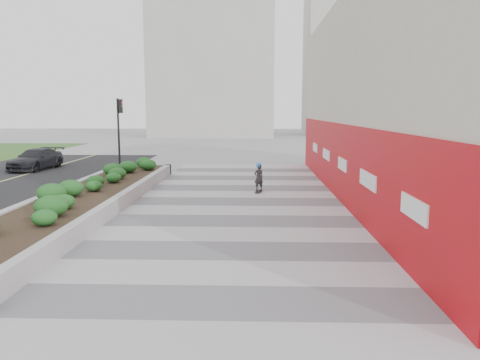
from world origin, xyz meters
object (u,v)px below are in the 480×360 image
object	(u,v)px
traffic_signal_near	(119,123)
car_dark	(36,159)
planter	(87,196)
skateboarder	(259,177)

from	to	relation	value
traffic_signal_near	car_dark	size ratio (longest dim) A/B	0.99
traffic_signal_near	car_dark	world-z (taller)	traffic_signal_near
planter	traffic_signal_near	distance (m)	10.90
car_dark	planter	bearing A→B (deg)	-51.41
planter	traffic_signal_near	size ratio (longest dim) A/B	4.29
skateboarder	car_dark	distance (m)	15.26
planter	skateboarder	bearing A→B (deg)	27.38
planter	traffic_signal_near	world-z (taller)	traffic_signal_near
planter	car_dark	distance (m)	12.86
skateboarder	car_dark	size ratio (longest dim) A/B	0.31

